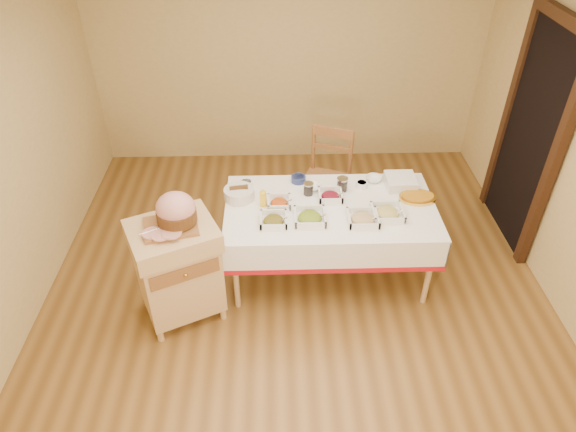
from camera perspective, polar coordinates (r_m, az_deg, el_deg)
The scene contains 23 objects.
room_shell at distance 3.86m, azimuth 1.14°, elevation 4.90°, with size 5.00×5.00×5.00m.
doorway at distance 5.30m, azimuth 25.45°, elevation 8.25°, with size 0.09×1.10×2.20m.
dining_table at distance 4.53m, azimuth 4.65°, elevation -0.56°, with size 1.82×1.02×0.76m.
butcher_cart at distance 4.27m, azimuth -12.16°, elevation -5.50°, with size 0.82×0.77×0.93m.
dining_chair at distance 5.24m, azimuth 4.34°, elevation 4.22°, with size 0.58×0.57×1.02m.
ham_on_board at distance 3.96m, azimuth -12.43°, elevation 0.40°, with size 0.43×0.41×0.28m.
serving_dish_a at distance 4.21m, azimuth -1.62°, elevation -0.49°, with size 0.23×0.22×0.10m.
serving_dish_b at distance 4.24m, azimuth 2.45°, elevation -0.17°, with size 0.26×0.26×0.11m.
serving_dish_c at distance 4.27m, azimuth 8.32°, elevation -0.30°, with size 0.25×0.25×0.10m.
serving_dish_d at distance 4.37m, azimuth 11.01°, elevation 0.36°, with size 0.26×0.26×0.10m.
serving_dish_e at distance 4.41m, azimuth -0.99°, elevation 1.48°, with size 0.21×0.20×0.09m.
serving_dish_f at distance 4.51m, azimuth 4.73°, elevation 2.25°, with size 0.22×0.21×0.10m.
small_bowl_left at distance 4.67m, azimuth -4.69°, elevation 3.58°, with size 0.12×0.12×0.06m.
small_bowl_mid at distance 4.73m, azimuth 1.17°, elevation 4.17°, with size 0.13×0.13×0.06m.
small_bowl_right at distance 4.70m, azimuth 8.18°, elevation 3.51°, with size 0.10×0.10×0.05m.
bowl_white_imported at distance 4.64m, azimuth 2.93°, elevation 3.21°, with size 0.14×0.14×0.04m, color silver.
bowl_small_imported at distance 4.81m, azimuth 9.51°, elevation 4.10°, with size 0.15×0.15×0.05m, color silver.
preserve_jar_left at distance 4.55m, azimuth 2.28°, elevation 2.98°, with size 0.09×0.09×0.11m.
preserve_jar_right at distance 4.62m, azimuth 6.04°, elevation 3.46°, with size 0.10×0.10×0.13m.
mustard_bottle at distance 4.39m, azimuth -2.78°, elevation 2.01°, with size 0.06×0.06×0.18m.
bread_basket at distance 4.51m, azimuth -5.45°, elevation 2.52°, with size 0.27×0.27×0.12m.
plate_stack at distance 4.76m, azimuth 12.38°, elevation 3.74°, with size 0.26×0.26×0.10m.
brass_platter at distance 4.64m, azimuth 14.20°, elevation 2.04°, with size 0.33×0.23×0.04m.
Camera 1 is at (-0.17, -3.27, 3.35)m, focal length 32.00 mm.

